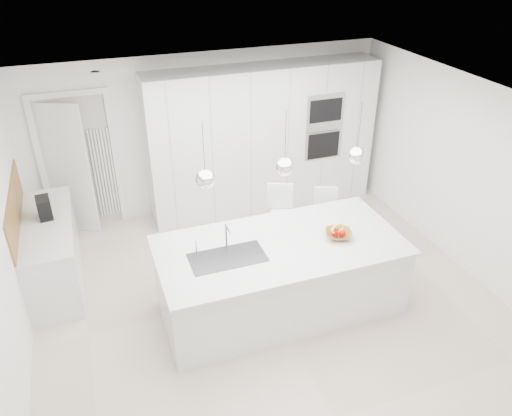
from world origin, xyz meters
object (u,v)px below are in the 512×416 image
object	(u,v)px
fruit_bowl	(338,234)
bar_stool_right	(328,224)
espresso_machine	(44,208)
island_base	(281,279)
bar_stool_left	(283,225)

from	to	relation	value
fruit_bowl	bar_stool_right	world-z (taller)	bar_stool_right
fruit_bowl	espresso_machine	distance (m)	3.62
fruit_bowl	bar_stool_right	distance (m)	1.02
espresso_machine	bar_stool_right	world-z (taller)	espresso_machine
island_base	fruit_bowl	distance (m)	0.86
fruit_bowl	espresso_machine	size ratio (longest dim) A/B	1.15
island_base	bar_stool_right	size ratio (longest dim) A/B	2.77
fruit_bowl	bar_stool_left	world-z (taller)	bar_stool_left
espresso_machine	island_base	bearing A→B (deg)	-37.89
island_base	espresso_machine	xyz separation A→B (m)	(-2.53, 1.60, 0.60)
fruit_bowl	espresso_machine	xyz separation A→B (m)	(-3.22, 1.65, 0.10)
island_base	espresso_machine	distance (m)	3.06
espresso_machine	bar_stool_left	xyz separation A→B (m)	(2.95, -0.66, -0.48)
espresso_machine	bar_stool_right	size ratio (longest dim) A/B	0.27
fruit_bowl	bar_stool_left	size ratio (longest dim) A/B	0.28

